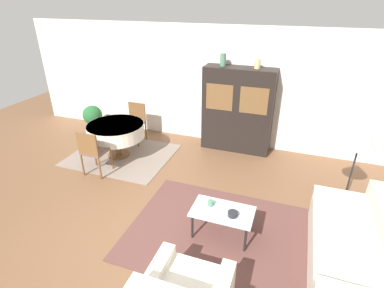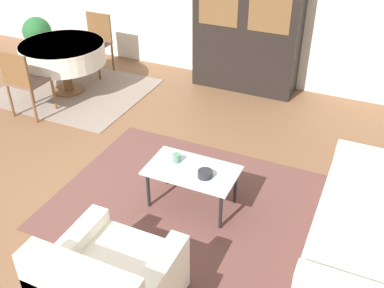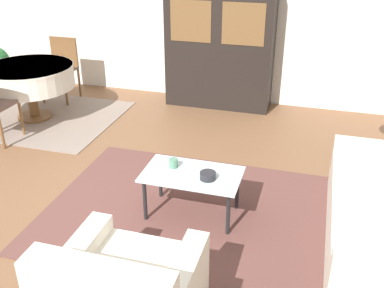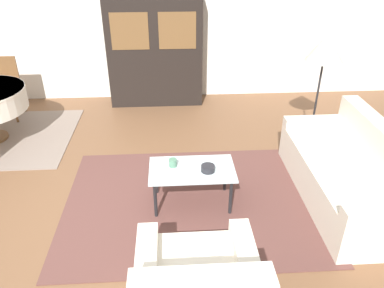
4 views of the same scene
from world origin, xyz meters
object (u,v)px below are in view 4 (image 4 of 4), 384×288
display_cabinet (155,48)px  floor_lamp (325,51)px  bowl (208,168)px  couch (351,175)px  cup (173,163)px  dining_chair_far (3,83)px  coffee_table (192,173)px

display_cabinet → floor_lamp: size_ratio=1.24×
display_cabinet → bowl: size_ratio=13.05×
couch → cup: bearing=88.0°
display_cabinet → cup: (0.23, -2.83, -0.45)m
couch → dining_chair_far: size_ratio=2.09×
couch → floor_lamp: 1.63m
floor_lamp → bowl: 2.24m
dining_chair_far → bowl: dining_chair_far is taller
floor_lamp → cup: 2.44m
floor_lamp → cup: bearing=-148.4°
dining_chair_far → floor_lamp: (4.58, -1.19, 0.77)m
coffee_table → floor_lamp: floor_lamp is taller
coffee_table → cup: (-0.20, 0.06, 0.09)m
couch → display_cabinet: bearing=36.9°
display_cabinet → cup: bearing=-85.3°
display_cabinet → floor_lamp: bearing=-36.5°
coffee_table → dining_chair_far: 3.74m
bowl → dining_chair_far: bearing=139.8°
display_cabinet → cup: 2.87m
coffee_table → bowl: bearing=-18.1°
dining_chair_far → cup: (2.62, -2.40, -0.06)m
floor_lamp → display_cabinet: bearing=143.5°
couch → floor_lamp: floor_lamp is taller
coffee_table → dining_chair_far: bearing=138.8°
coffee_table → floor_lamp: (1.76, 1.27, 0.92)m
display_cabinet → cup: size_ratio=21.97×
coffee_table → floor_lamp: size_ratio=0.59×
dining_chair_far → display_cabinet: bearing=-169.8°
dining_chair_far → floor_lamp: 4.79m
floor_lamp → couch: bearing=-90.6°
couch → coffee_table: (-1.75, 0.00, 0.10)m
cup → couch: bearing=-2.0°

